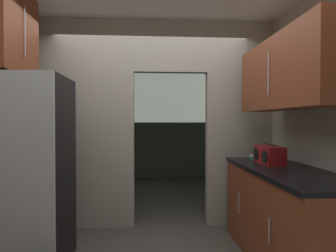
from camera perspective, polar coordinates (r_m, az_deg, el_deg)
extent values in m
cube|color=#ADA899|center=(3.98, -16.63, 0.43)|extent=(1.38, 0.12, 2.72)
cube|color=#ADA899|center=(4.07, 13.65, 0.46)|extent=(0.89, 0.12, 2.72)
cube|color=#ADA899|center=(4.01, 0.49, 15.20)|extent=(0.97, 0.12, 0.68)
cube|color=gray|center=(7.18, -3.49, 0.74)|extent=(3.24, 0.10, 2.72)
cube|color=gray|center=(5.73, -19.24, 0.60)|extent=(0.10, 3.30, 2.72)
cube|color=gray|center=(5.76, 12.44, 0.64)|extent=(0.10, 3.30, 2.72)
cube|color=black|center=(3.13, -25.59, -8.06)|extent=(0.72, 0.71, 1.82)
cube|color=#B7BABC|center=(2.80, -28.41, -9.17)|extent=(0.72, 0.03, 1.82)
cube|color=brown|center=(3.17, 22.02, -16.51)|extent=(0.65, 1.83, 0.90)
cube|color=black|center=(3.06, 22.09, -8.12)|extent=(0.69, 1.83, 0.04)
cylinder|color=#B7BABC|center=(2.68, 19.20, -18.82)|extent=(0.01, 0.01, 0.22)
cylinder|color=#B7BABC|center=(3.40, 13.70, -14.47)|extent=(0.01, 0.01, 0.22)
cube|color=brown|center=(3.06, 22.21, 9.48)|extent=(0.34, 1.65, 0.69)
cylinder|color=#B7BABC|center=(2.98, 19.03, 9.72)|extent=(0.01, 0.01, 0.41)
cube|color=brown|center=(3.38, -29.14, 15.91)|extent=(0.34, 0.80, 0.85)
cylinder|color=#B7BABC|center=(3.31, -26.17, 16.27)|extent=(0.01, 0.01, 0.51)
cube|color=maroon|center=(3.32, 19.20, -5.37)|extent=(0.19, 0.41, 0.19)
cylinder|color=#262626|center=(3.31, 19.22, -3.39)|extent=(0.02, 0.28, 0.02)
cylinder|color=black|center=(3.17, 18.35, -5.67)|extent=(0.01, 0.13, 0.13)
cylinder|color=black|center=(3.40, 16.79, -5.22)|extent=(0.01, 0.13, 0.13)
cube|color=#388C47|center=(3.65, 16.86, -6.12)|extent=(0.13, 0.15, 0.02)
cube|color=#2D609E|center=(3.64, 17.01, -5.85)|extent=(0.13, 0.13, 0.01)
cube|color=beige|center=(3.63, 16.85, -5.62)|extent=(0.13, 0.13, 0.02)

